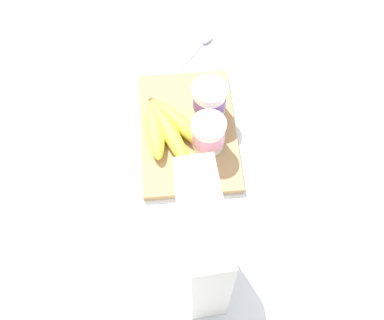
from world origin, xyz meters
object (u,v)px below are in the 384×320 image
object	(u,v)px
cutting_board	(188,131)
yogurt_cup_back	(208,134)
banana_bunch	(169,129)
yogurt_cup_front	(209,100)
cereal_box	(200,243)
spoon	(200,46)

from	to	relation	value
cutting_board	yogurt_cup_back	world-z (taller)	yogurt_cup_back
yogurt_cup_back	banana_bunch	xyz separation A→B (m)	(-0.03, -0.08, -0.02)
cutting_board	yogurt_cup_back	size ratio (longest dim) A/B	3.87
yogurt_cup_front	banana_bunch	size ratio (longest dim) A/B	0.43
cereal_box	banana_bunch	size ratio (longest dim) A/B	1.42
yogurt_cup_front	spoon	world-z (taller)	yogurt_cup_front
spoon	yogurt_cup_back	bearing A→B (deg)	-1.96
cutting_board	spoon	size ratio (longest dim) A/B	2.72
yogurt_cup_front	banana_bunch	world-z (taller)	yogurt_cup_front
yogurt_cup_front	yogurt_cup_back	world-z (taller)	same
cutting_board	cereal_box	bearing A→B (deg)	-0.50
banana_bunch	spoon	world-z (taller)	banana_bunch
banana_bunch	yogurt_cup_front	bearing A→B (deg)	120.04
cereal_box	yogurt_cup_front	distance (m)	0.36
banana_bunch	yogurt_cup_back	bearing A→B (deg)	66.06
cutting_board	yogurt_cup_front	bearing A→B (deg)	132.06
yogurt_cup_back	banana_bunch	world-z (taller)	yogurt_cup_back
cereal_box	yogurt_cup_back	bearing A→B (deg)	166.76
cutting_board	banana_bunch	size ratio (longest dim) A/B	1.64
cutting_board	spoon	xyz separation A→B (m)	(-0.24, 0.05, -0.00)
yogurt_cup_back	banana_bunch	distance (m)	0.09
yogurt_cup_front	yogurt_cup_back	bearing A→B (deg)	-7.13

